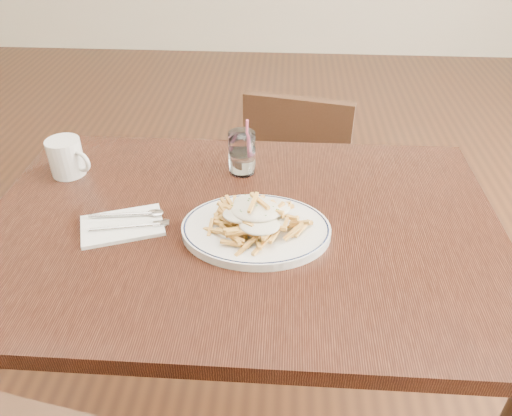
# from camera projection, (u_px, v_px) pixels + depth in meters

# --- Properties ---
(floor) EXTENTS (7.00, 7.00, 0.00)m
(floor) POSITION_uv_depth(u_px,v_px,m) (245.00, 409.00, 1.59)
(floor) COLOR black
(floor) RESTS_ON ground
(table) EXTENTS (1.20, 0.80, 0.75)m
(table) POSITION_uv_depth(u_px,v_px,m) (241.00, 248.00, 1.20)
(table) COLOR black
(table) RESTS_ON ground
(chair_far) EXTENTS (0.44, 0.44, 0.80)m
(chair_far) POSITION_uv_depth(u_px,v_px,m) (299.00, 175.00, 1.89)
(chair_far) COLOR black
(chair_far) RESTS_ON ground
(fries_plate) EXTENTS (0.39, 0.36, 0.02)m
(fries_plate) POSITION_uv_depth(u_px,v_px,m) (256.00, 229.00, 1.11)
(fries_plate) COLOR white
(fries_plate) RESTS_ON table
(loaded_fries) EXTENTS (0.24, 0.20, 0.06)m
(loaded_fries) POSITION_uv_depth(u_px,v_px,m) (256.00, 214.00, 1.09)
(loaded_fries) COLOR gold
(loaded_fries) RESTS_ON fries_plate
(napkin) EXTENTS (0.21, 0.17, 0.01)m
(napkin) POSITION_uv_depth(u_px,v_px,m) (122.00, 226.00, 1.13)
(napkin) COLOR white
(napkin) RESTS_ON table
(cutlery) EXTENTS (0.20, 0.10, 0.01)m
(cutlery) POSITION_uv_depth(u_px,v_px,m) (122.00, 221.00, 1.14)
(cutlery) COLOR silver
(cutlery) RESTS_ON napkin
(water_glass) EXTENTS (0.07, 0.07, 0.15)m
(water_glass) POSITION_uv_depth(u_px,v_px,m) (242.00, 155.00, 1.31)
(water_glass) COLOR white
(water_glass) RESTS_ON table
(coffee_mug) EXTENTS (0.12, 0.09, 0.10)m
(coffee_mug) POSITION_uv_depth(u_px,v_px,m) (67.00, 157.00, 1.30)
(coffee_mug) COLOR white
(coffee_mug) RESTS_ON table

